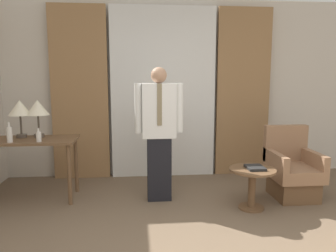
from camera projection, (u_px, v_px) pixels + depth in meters
The scene contains 13 objects.
wall_back at pixel (163, 89), 5.10m from camera, with size 10.00×0.06×2.70m.
curtain_sheer_center at pixel (163, 93), 4.98m from camera, with size 1.58×0.06×2.58m.
curtain_drape_left at pixel (80, 94), 4.87m from camera, with size 0.83×0.06×2.58m.
curtain_drape_right at pixel (243, 93), 5.10m from camera, with size 0.83×0.06×2.58m.
desk at pixel (28, 149), 4.07m from camera, with size 1.19×0.58×0.78m.
table_lamp_left at pixel (20, 109), 4.11m from camera, with size 0.28×0.28×0.48m.
table_lamp_right at pixel (38, 109), 4.13m from camera, with size 0.28×0.28×0.48m.
bottle_near_edge at pixel (39, 136), 3.88m from camera, with size 0.06×0.06×0.16m.
bottle_by_lamp at pixel (9, 134), 3.84m from camera, with size 0.06×0.06×0.24m.
person at pixel (159, 129), 4.02m from camera, with size 0.59×0.20×1.66m.
armchair at pixel (292, 172), 4.22m from camera, with size 0.58×0.64×0.90m.
side_table at pixel (252, 181), 3.82m from camera, with size 0.54×0.54×0.49m.
book at pixel (255, 168), 3.80m from camera, with size 0.20×0.23×0.03m.
Camera 1 is at (-0.41, -2.02, 1.55)m, focal length 35.00 mm.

